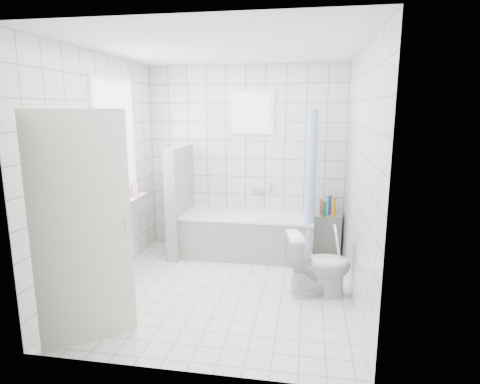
# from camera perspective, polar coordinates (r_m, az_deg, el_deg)

# --- Properties ---
(ground) EXTENTS (3.00, 3.00, 0.00)m
(ground) POSITION_cam_1_polar(r_m,az_deg,el_deg) (4.69, -2.15, -13.50)
(ground) COLOR white
(ground) RESTS_ON ground
(ceiling) EXTENTS (3.00, 3.00, 0.00)m
(ceiling) POSITION_cam_1_polar(r_m,az_deg,el_deg) (4.28, -2.43, 19.81)
(ceiling) COLOR white
(ceiling) RESTS_ON ground
(wall_back) EXTENTS (2.80, 0.02, 2.60)m
(wall_back) POSITION_cam_1_polar(r_m,az_deg,el_deg) (5.76, 0.79, 4.76)
(wall_back) COLOR white
(wall_back) RESTS_ON ground
(wall_front) EXTENTS (2.80, 0.02, 2.60)m
(wall_front) POSITION_cam_1_polar(r_m,az_deg,el_deg) (2.88, -8.42, -2.40)
(wall_front) COLOR white
(wall_front) RESTS_ON ground
(wall_left) EXTENTS (0.02, 3.00, 2.60)m
(wall_left) POSITION_cam_1_polar(r_m,az_deg,el_deg) (4.78, -18.95, 2.71)
(wall_left) COLOR white
(wall_left) RESTS_ON ground
(wall_right) EXTENTS (0.02, 3.00, 2.60)m
(wall_right) POSITION_cam_1_polar(r_m,az_deg,el_deg) (4.24, 16.58, 1.78)
(wall_right) COLOR white
(wall_right) RESTS_ON ground
(window_left) EXTENTS (0.01, 0.90, 1.40)m
(window_left) POSITION_cam_1_polar(r_m,az_deg,el_deg) (4.99, -17.09, 6.65)
(window_left) COLOR white
(window_left) RESTS_ON wall_left
(window_back) EXTENTS (0.50, 0.01, 0.50)m
(window_back) POSITION_cam_1_polar(r_m,az_deg,el_deg) (5.66, 1.76, 11.23)
(window_back) COLOR white
(window_back) RESTS_ON wall_back
(window_sill) EXTENTS (0.18, 1.02, 0.08)m
(window_sill) POSITION_cam_1_polar(r_m,az_deg,el_deg) (5.08, -16.14, -1.67)
(window_sill) COLOR white
(window_sill) RESTS_ON wall_left
(door) EXTENTS (0.64, 0.55, 2.00)m
(door) POSITION_cam_1_polar(r_m,az_deg,el_deg) (3.59, -21.44, -5.23)
(door) COLOR silver
(door) RESTS_ON ground
(bathtub) EXTENTS (1.78, 0.77, 0.58)m
(bathtub) POSITION_cam_1_polar(r_m,az_deg,el_deg) (5.60, 1.17, -6.04)
(bathtub) COLOR white
(bathtub) RESTS_ON ground
(partition_wall) EXTENTS (0.15, 0.85, 1.50)m
(partition_wall) POSITION_cam_1_polar(r_m,az_deg,el_deg) (5.64, -8.51, -1.18)
(partition_wall) COLOR white
(partition_wall) RESTS_ON ground
(tiled_ledge) EXTENTS (0.40, 0.24, 0.55)m
(tiled_ledge) POSITION_cam_1_polar(r_m,az_deg,el_deg) (5.80, 12.13, -5.83)
(tiled_ledge) COLOR white
(tiled_ledge) RESTS_ON ground
(toilet) EXTENTS (0.75, 0.52, 0.70)m
(toilet) POSITION_cam_1_polar(r_m,az_deg,el_deg) (4.48, 11.08, -10.07)
(toilet) COLOR white
(toilet) RESTS_ON ground
(curtain_rod) EXTENTS (0.02, 0.80, 0.02)m
(curtain_rod) POSITION_cam_1_polar(r_m,az_deg,el_deg) (5.25, 10.37, 11.56)
(curtain_rod) COLOR silver
(curtain_rod) RESTS_ON wall_back
(shower_curtain) EXTENTS (0.14, 0.48, 1.78)m
(shower_curtain) POSITION_cam_1_polar(r_m,az_deg,el_deg) (5.20, 10.02, 1.60)
(shower_curtain) COLOR #465BCD
(shower_curtain) RESTS_ON curtain_rod
(tub_faucet) EXTENTS (0.18, 0.06, 0.06)m
(tub_faucet) POSITION_cam_1_polar(r_m,az_deg,el_deg) (5.76, 2.66, 0.23)
(tub_faucet) COLOR silver
(tub_faucet) RESTS_ON wall_back
(sill_bottles) EXTENTS (0.14, 0.74, 0.29)m
(sill_bottles) POSITION_cam_1_polar(r_m,az_deg,el_deg) (4.91, -16.92, -0.22)
(sill_bottles) COLOR #BF5FBB
(sill_bottles) RESTS_ON window_sill
(ledge_bottles) EXTENTS (0.21, 0.15, 0.28)m
(ledge_bottles) POSITION_cam_1_polar(r_m,az_deg,el_deg) (5.66, 12.40, -2.09)
(ledge_bottles) COLOR #158341
(ledge_bottles) RESTS_ON tiled_ledge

